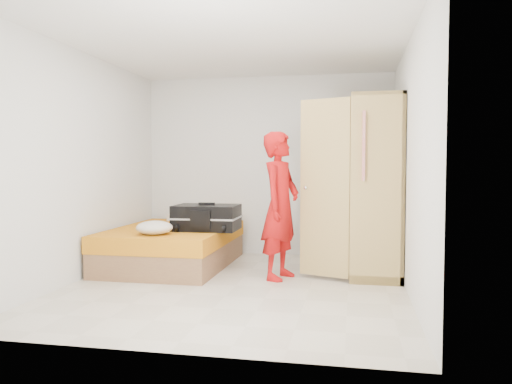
% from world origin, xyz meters
% --- Properties ---
extents(room, '(4.00, 4.02, 2.60)m').
position_xyz_m(room, '(0.00, 0.00, 1.30)').
color(room, beige).
rests_on(room, ground).
extents(bed, '(1.42, 2.02, 0.50)m').
position_xyz_m(bed, '(-1.05, 0.90, 0.25)').
color(bed, olive).
rests_on(bed, ground).
extents(wardrobe, '(1.14, 1.20, 2.10)m').
position_xyz_m(wardrobe, '(1.45, 0.87, 1.00)').
color(wardrobe, tan).
rests_on(wardrobe, ground).
extents(person, '(0.56, 0.71, 1.69)m').
position_xyz_m(person, '(0.42, 0.44, 0.85)').
color(person, '#B80B14').
rests_on(person, ground).
extents(suitcase, '(0.81, 0.61, 0.34)m').
position_xyz_m(suitcase, '(-0.55, 0.76, 0.65)').
color(suitcase, black).
rests_on(suitcase, bed).
extents(round_cushion, '(0.43, 0.43, 0.16)m').
position_xyz_m(round_cushion, '(-1.03, 0.23, 0.58)').
color(round_cushion, beige).
rests_on(round_cushion, bed).
extents(pillow, '(0.59, 0.37, 0.10)m').
position_xyz_m(pillow, '(-1.15, 1.75, 0.55)').
color(pillow, beige).
rests_on(pillow, bed).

